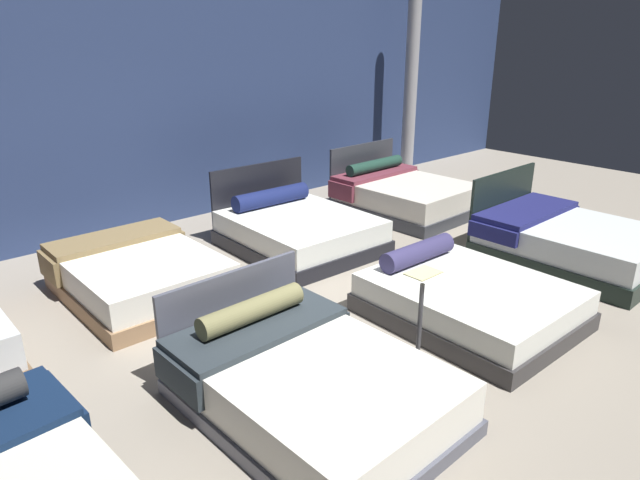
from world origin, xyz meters
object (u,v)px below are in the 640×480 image
bed_7 (403,195)px  support_pillar (411,88)px  bed_2 (468,299)px  bed_5 (139,274)px  bed_6 (297,230)px  bed_3 (567,242)px  price_sign (419,333)px  bed_1 (306,381)px

bed_7 → support_pillar: (1.74, 1.38, 1.47)m
bed_2 → bed_5: (-2.22, 2.76, 0.02)m
bed_6 → bed_3: bearing=-48.7°
bed_5 → price_sign: size_ratio=2.11×
bed_2 → bed_5: 3.54m
bed_5 → bed_7: size_ratio=0.95×
bed_3 → support_pillar: support_pillar is taller
bed_3 → bed_5: (-4.42, 2.72, -0.04)m
bed_6 → bed_1: bearing=-126.9°
bed_5 → support_pillar: 6.58m
bed_1 → bed_3: (4.37, 0.06, 0.03)m
bed_2 → bed_7: bearing=51.8°
bed_2 → bed_7: bed_7 is taller
bed_1 → bed_7: (4.45, 2.82, 0.03)m
bed_3 → support_pillar: size_ratio=0.59×
price_sign → support_pillar: 6.90m
bed_6 → support_pillar: size_ratio=0.57×
bed_1 → price_sign: price_sign is taller
bed_6 → bed_5: bearing=-180.0°
bed_6 → price_sign: 3.13m
bed_1 → support_pillar: support_pillar is taller
bed_2 → support_pillar: support_pillar is taller
bed_3 → price_sign: size_ratio=2.28×
bed_1 → bed_2: bearing=-0.7°
bed_6 → support_pillar: support_pillar is taller
bed_1 → bed_6: bed_6 is taller
support_pillar → bed_1: bearing=-145.9°
bed_1 → support_pillar: 7.63m
bed_3 → bed_7: bed_3 is taller
bed_2 → price_sign: price_sign is taller
bed_5 → price_sign: bearing=-69.0°
bed_2 → bed_6: (0.00, 2.70, 0.04)m
bed_7 → bed_3: bearing=-93.2°
bed_6 → bed_7: 2.29m
support_pillar → bed_5: bearing=-167.2°
bed_6 → bed_2: bearing=-88.3°
bed_5 → bed_3: bearing=-31.5°
bed_7 → price_sign: bed_7 is taller
bed_3 → price_sign: (-3.28, -0.27, 0.07)m
bed_5 → support_pillar: bearing=12.9°
bed_1 → bed_3: size_ratio=1.04×
bed_3 → bed_1: bearing=-179.8°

